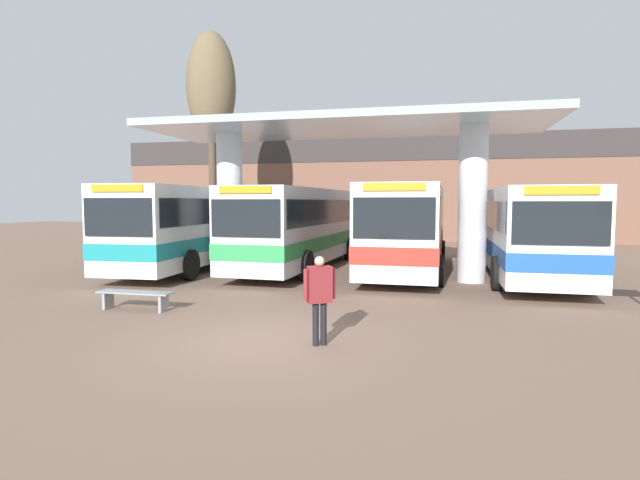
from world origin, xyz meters
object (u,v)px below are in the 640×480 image
object	(u,v)px
transit_bus_right_bay	(408,225)
parked_car_street	(251,227)
transit_bus_center_bay	(303,224)
transit_bus_far_right_bay	(524,228)
transit_bus_left_bay	(201,223)
waiting_bench_near_pillar	(135,296)
pedestrian_waiting	(320,291)
poplar_tree_behind_left	(211,89)

from	to	relation	value
transit_bus_right_bay	parked_car_street	bearing A→B (deg)	-46.74
transit_bus_center_bay	transit_bus_far_right_bay	world-z (taller)	transit_bus_center_bay
transit_bus_center_bay	parked_car_street	xyz separation A→B (m)	(-6.94, 11.96, -0.77)
transit_bus_left_bay	transit_bus_center_bay	world-z (taller)	transit_bus_left_bay
waiting_bench_near_pillar	transit_bus_right_bay	bearing A→B (deg)	54.31
transit_bus_left_bay	transit_bus_center_bay	bearing A→B (deg)	-173.12
transit_bus_center_bay	waiting_bench_near_pillar	size ratio (longest dim) A/B	5.93
transit_bus_right_bay	waiting_bench_near_pillar	bearing A→B (deg)	55.38
waiting_bench_near_pillar	pedestrian_waiting	world-z (taller)	pedestrian_waiting
pedestrian_waiting	parked_car_street	world-z (taller)	parked_car_street
transit_bus_center_bay	poplar_tree_behind_left	distance (m)	11.85
transit_bus_left_bay	parked_car_street	bearing A→B (deg)	-80.09
transit_bus_right_bay	transit_bus_far_right_bay	distance (m)	4.14
transit_bus_far_right_bay	parked_car_street	bearing A→B (deg)	-38.96
transit_bus_left_bay	pedestrian_waiting	size ratio (longest dim) A/B	7.08
transit_bus_right_bay	transit_bus_left_bay	bearing A→B (deg)	3.37
transit_bus_right_bay	poplar_tree_behind_left	distance (m)	14.87
waiting_bench_near_pillar	pedestrian_waiting	xyz separation A→B (m)	(5.11, -1.91, 0.66)
poplar_tree_behind_left	transit_bus_right_bay	bearing A→B (deg)	-30.92
transit_bus_left_bay	poplar_tree_behind_left	bearing A→B (deg)	-70.73
transit_bus_left_bay	poplar_tree_behind_left	world-z (taller)	poplar_tree_behind_left
transit_bus_center_bay	parked_car_street	bearing A→B (deg)	-57.12
poplar_tree_behind_left	parked_car_street	distance (m)	9.68
transit_bus_center_bay	waiting_bench_near_pillar	bearing A→B (deg)	80.71
transit_bus_right_bay	waiting_bench_near_pillar	world-z (taller)	transit_bus_right_bay
transit_bus_left_bay	transit_bus_far_right_bay	world-z (taller)	transit_bus_left_bay
transit_bus_center_bay	transit_bus_far_right_bay	bearing A→B (deg)	178.88
transit_bus_left_bay	poplar_tree_behind_left	distance (m)	10.39
waiting_bench_near_pillar	pedestrian_waiting	distance (m)	5.50
waiting_bench_near_pillar	transit_bus_center_bay	bearing A→B (deg)	77.93
transit_bus_right_bay	waiting_bench_near_pillar	size ratio (longest dim) A/B	5.49
poplar_tree_behind_left	waiting_bench_near_pillar	bearing A→B (deg)	-71.46
waiting_bench_near_pillar	parked_car_street	size ratio (longest dim) A/B	0.44
transit_bus_left_bay	pedestrian_waiting	distance (m)	12.54
parked_car_street	transit_bus_left_bay	bearing A→B (deg)	-79.80
transit_bus_center_bay	poplar_tree_behind_left	xyz separation A→B (m)	(-6.99, 6.37, 7.13)
poplar_tree_behind_left	pedestrian_waiting	bearing A→B (deg)	-59.17
waiting_bench_near_pillar	parked_car_street	bearing A→B (deg)	103.64
waiting_bench_near_pillar	poplar_tree_behind_left	bearing A→B (deg)	108.54
transit_bus_far_right_bay	waiting_bench_near_pillar	distance (m)	13.23
waiting_bench_near_pillar	parked_car_street	xyz separation A→B (m)	(-5.05, 20.80, 0.66)
pedestrian_waiting	poplar_tree_behind_left	size ratio (longest dim) A/B	0.14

